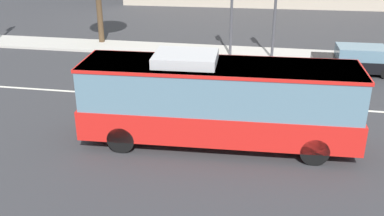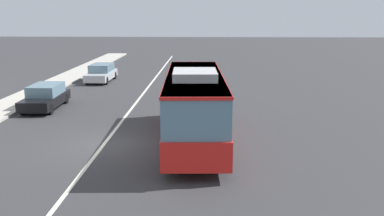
% 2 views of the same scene
% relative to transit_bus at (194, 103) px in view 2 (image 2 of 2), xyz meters
% --- Properties ---
extents(ground_plane, '(160.00, 160.00, 0.00)m').
position_rel_transit_bus_xyz_m(ground_plane, '(-0.66, 4.07, -1.81)').
color(ground_plane, '#333335').
extents(lane_centre_line, '(76.00, 0.16, 0.01)m').
position_rel_transit_bus_xyz_m(lane_centre_line, '(-0.66, 4.07, -1.80)').
color(lane_centre_line, silver).
rests_on(lane_centre_line, ground_plane).
extents(transit_bus, '(10.10, 2.92, 3.46)m').
position_rel_transit_bus_xyz_m(transit_bus, '(0.00, 0.00, 0.00)').
color(transit_bus, red).
rests_on(transit_bus, ground_plane).
extents(sedan_silver, '(4.52, 1.87, 1.46)m').
position_rel_transit_bus_xyz_m(sedan_silver, '(16.64, 8.45, -1.09)').
color(sedan_silver, '#B7BABF').
rests_on(sedan_silver, ground_plane).
extents(sedan_black, '(4.55, 1.93, 1.46)m').
position_rel_transit_bus_xyz_m(sedan_black, '(6.44, 9.38, -1.09)').
color(sedan_black, black).
rests_on(sedan_black, ground_plane).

